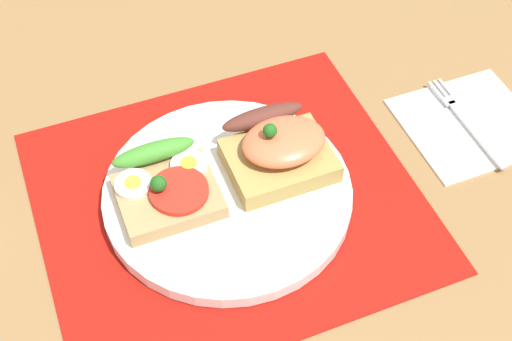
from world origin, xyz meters
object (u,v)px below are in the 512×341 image
sandwich_egg_tomato (166,186)px  fork (465,119)px  sandwich_salmon (279,149)px  napkin (469,122)px  plate (228,194)px

sandwich_egg_tomato → fork: sandwich_egg_tomato is taller
sandwich_salmon → napkin: size_ratio=0.73×
plate → sandwich_salmon: sandwich_salmon is taller
sandwich_egg_tomato → napkin: (33.60, -1.38, -2.87)cm
napkin → fork: (-0.51, 0.25, 0.46)cm
sandwich_egg_tomato → fork: 33.19cm
sandwich_egg_tomato → napkin: 33.75cm
plate → sandwich_egg_tomato: 6.22cm
sandwich_salmon → plate: bearing=-168.0°
sandwich_egg_tomato → fork: bearing=-2.0°
plate → sandwich_salmon: size_ratio=2.40×
napkin → sandwich_egg_tomato: bearing=177.6°
sandwich_egg_tomato → napkin: size_ratio=0.68×
napkin → fork: 0.73cm
napkin → plate: bearing=-179.8°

